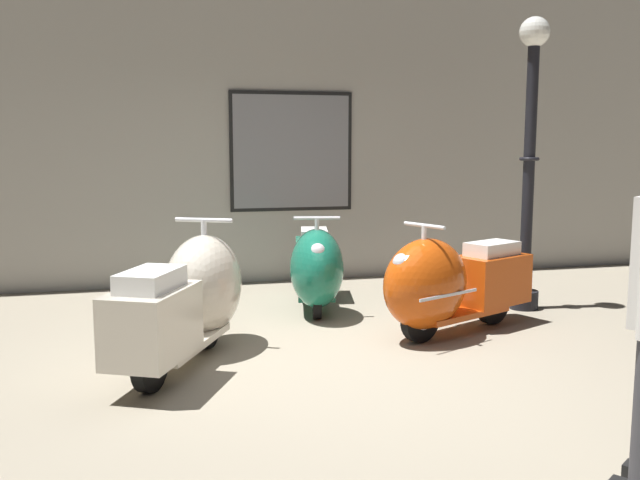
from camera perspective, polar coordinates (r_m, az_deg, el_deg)
ground_plane at (r=5.01m, az=1.26°, el=-10.78°), size 60.00×60.00×0.00m
showroom_back_wall at (r=8.11m, az=-5.17°, el=10.61°), size 18.00×0.24×3.99m
scooter_0 at (r=5.20m, az=-10.74°, el=-4.76°), size 1.19×1.75×1.04m
scooter_1 at (r=6.64m, az=-0.34°, el=-2.24°), size 0.76×1.62×0.95m
scooter_2 at (r=5.88m, az=10.47°, el=-3.60°), size 1.64×1.07×0.98m
lamppost at (r=6.93m, az=17.00°, el=6.95°), size 0.28×0.28×2.79m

